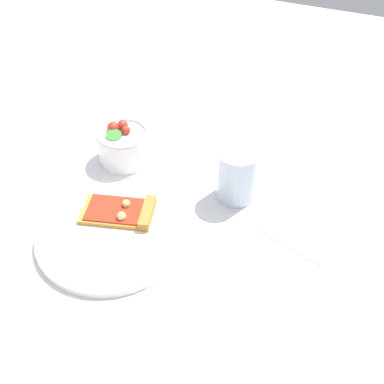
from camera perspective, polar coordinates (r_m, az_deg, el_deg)
name	(u,v)px	position (r m, az deg, el deg)	size (l,w,h in m)	color
ground_plane	(143,229)	(0.89, -5.94, -4.46)	(2.40, 2.40, 0.00)	silver
plate	(111,234)	(0.88, -9.62, -5.02)	(0.27, 0.27, 0.01)	white
pizza_slice_main	(124,211)	(0.90, -8.20, -2.32)	(0.11, 0.15, 0.02)	gold
salad_bowl	(124,144)	(1.03, -8.16, 5.66)	(0.11, 0.11, 0.09)	white
soda_glass	(237,177)	(0.92, 5.40, 1.84)	(0.08, 0.08, 0.11)	silver
paper_napkin	(303,231)	(0.90, 13.12, -4.52)	(0.10, 0.13, 0.00)	white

